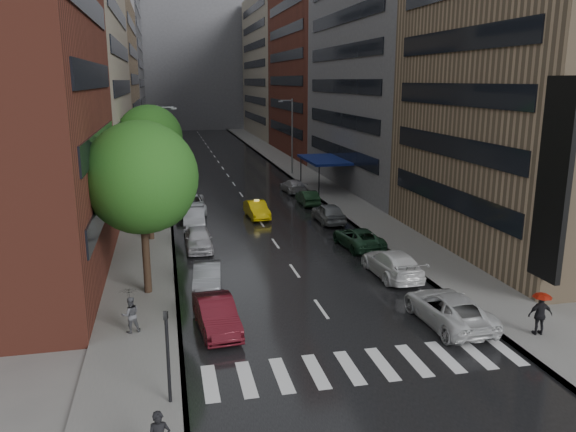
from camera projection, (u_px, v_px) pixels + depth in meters
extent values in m
plane|color=gray|center=(346.00, 344.00, 24.62)|extent=(220.00, 220.00, 0.00)
cube|color=black|center=(224.00, 170.00, 72.08)|extent=(14.00, 140.00, 0.01)
cube|color=gray|center=(152.00, 172.00, 70.18)|extent=(4.00, 140.00, 0.15)
cube|color=gray|center=(293.00, 168.00, 73.94)|extent=(4.00, 140.00, 0.15)
cube|color=silver|center=(210.00, 383.00, 21.44)|extent=(0.55, 2.80, 0.01)
cube|color=silver|center=(246.00, 379.00, 21.74)|extent=(0.55, 2.80, 0.01)
cube|color=silver|center=(282.00, 375.00, 22.03)|extent=(0.55, 2.80, 0.01)
cube|color=silver|center=(316.00, 371.00, 22.32)|extent=(0.55, 2.80, 0.01)
cube|color=silver|center=(350.00, 367.00, 22.61)|extent=(0.55, 2.80, 0.01)
cube|color=silver|center=(382.00, 364.00, 22.91)|extent=(0.55, 2.80, 0.01)
cube|color=silver|center=(414.00, 360.00, 23.20)|extent=(0.55, 2.80, 0.01)
cube|color=silver|center=(445.00, 357.00, 23.49)|extent=(0.55, 2.80, 0.01)
cube|color=silver|center=(475.00, 353.00, 23.78)|extent=(0.55, 2.80, 0.01)
cube|color=silver|center=(505.00, 350.00, 24.08)|extent=(0.55, 2.80, 0.01)
cube|color=maroon|center=(12.00, 47.00, 29.81)|extent=(8.00, 20.00, 26.00)
cube|color=gray|center=(73.00, 16.00, 51.65)|extent=(8.00, 28.00, 34.00)
cube|color=#937A5B|center=(106.00, 82.00, 79.64)|extent=(8.00, 28.00, 22.00)
cube|color=slate|center=(118.00, 38.00, 106.23)|extent=(8.00, 32.00, 38.00)
cube|color=#937A5B|center=(518.00, 20.00, 35.61)|extent=(8.00, 20.00, 30.00)
cube|color=slate|center=(378.00, 73.00, 59.09)|extent=(8.00, 28.00, 24.00)
cube|color=maroon|center=(311.00, 34.00, 84.26)|extent=(8.00, 28.00, 36.00)
cube|color=gray|center=(273.00, 66.00, 113.67)|extent=(8.00, 32.00, 28.00)
cube|color=black|center=(554.00, 181.00, 27.30)|extent=(0.30, 2.20, 10.00)
cube|color=slate|center=(192.00, 60.00, 132.85)|extent=(40.00, 14.00, 32.00)
cylinder|color=#382619|center=(146.00, 249.00, 29.77)|extent=(0.40, 0.40, 5.13)
sphere|color=#1E5116|center=(141.00, 177.00, 28.86)|extent=(5.86, 5.86, 5.86)
cylinder|color=#382619|center=(150.00, 211.00, 40.04)|extent=(0.40, 0.40, 4.35)
sphere|color=#1E5116|center=(147.00, 166.00, 39.27)|extent=(4.97, 4.97, 4.97)
cylinder|color=#382619|center=(152.00, 180.00, 50.69)|extent=(0.40, 0.40, 5.07)
sphere|color=#1E5116|center=(150.00, 138.00, 49.80)|extent=(5.79, 5.79, 5.79)
imported|color=yellow|center=(257.00, 210.00, 47.15)|extent=(1.78, 4.38, 1.41)
imported|color=#4C0F17|center=(216.00, 315.00, 25.86)|extent=(2.04, 4.77, 1.53)
imported|color=slate|center=(207.00, 277.00, 31.04)|extent=(1.91, 4.39, 1.40)
imported|color=#ACABB1|center=(199.00, 239.00, 38.23)|extent=(1.84, 4.49, 1.53)
imported|color=gray|center=(194.00, 218.00, 43.84)|extent=(1.77, 4.75, 1.55)
imported|color=silver|center=(190.00, 204.00, 48.96)|extent=(2.67, 5.66, 1.56)
imported|color=#0D0F40|center=(187.00, 190.00, 55.39)|extent=(2.01, 4.23, 1.40)
imported|color=#501610|center=(184.00, 179.00, 61.84)|extent=(1.93, 4.50, 1.44)
imported|color=silver|center=(448.00, 309.00, 26.54)|extent=(2.73, 5.63, 1.54)
imported|color=silver|center=(392.00, 263.00, 33.00)|extent=(2.35, 5.52, 1.59)
imported|color=#1A3B26|center=(358.00, 238.00, 38.74)|extent=(2.69, 5.15, 1.38)
imported|color=gray|center=(328.00, 213.00, 45.58)|extent=(1.98, 4.75, 1.61)
imported|color=#19371F|center=(308.00, 198.00, 52.09)|extent=(1.48, 4.15, 1.36)
imported|color=#ABABB0|center=(293.00, 186.00, 57.84)|extent=(2.26, 4.77, 1.34)
imported|color=#4D4E52|center=(131.00, 315.00, 25.30)|extent=(0.94, 0.81, 1.69)
imported|color=black|center=(129.00, 298.00, 25.11)|extent=(0.96, 0.98, 0.88)
imported|color=black|center=(540.00, 315.00, 25.04)|extent=(1.15, 0.60, 1.87)
imported|color=#B8210E|center=(542.00, 300.00, 24.87)|extent=(0.82, 0.82, 0.72)
cylinder|color=black|center=(168.00, 361.00, 19.60)|extent=(0.12, 0.12, 3.20)
imported|color=black|center=(166.00, 324.00, 19.27)|extent=(0.18, 0.15, 0.90)
cylinder|color=gray|center=(160.00, 156.00, 50.37)|extent=(0.18, 0.18, 9.00)
cube|color=gray|center=(174.00, 108.00, 49.67)|extent=(0.50, 0.22, 0.16)
cylinder|color=gray|center=(292.00, 137.00, 67.86)|extent=(0.18, 0.18, 9.00)
cube|color=gray|center=(281.00, 101.00, 66.58)|extent=(0.50, 0.22, 0.16)
cube|color=navy|center=(324.00, 160.00, 58.98)|extent=(4.00, 8.00, 0.25)
cylinder|color=black|center=(319.00, 180.00, 55.39)|extent=(0.12, 0.12, 3.00)
cylinder|color=black|center=(301.00, 169.00, 62.60)|extent=(0.12, 0.12, 3.00)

